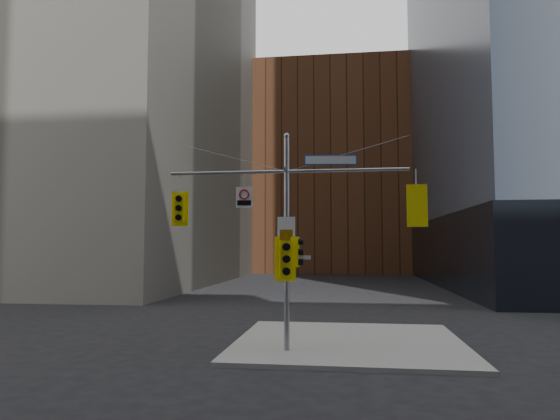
% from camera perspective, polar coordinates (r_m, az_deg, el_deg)
% --- Properties ---
extents(ground, '(160.00, 160.00, 0.00)m').
position_cam_1_polar(ground, '(14.91, -0.19, -17.80)').
color(ground, black).
rests_on(ground, ground).
extents(sidewalk_corner, '(8.00, 8.00, 0.15)m').
position_cam_1_polar(sidewalk_corner, '(18.67, 7.87, -14.73)').
color(sidewalk_corner, gray).
rests_on(sidewalk_corner, ground).
extents(brick_midrise, '(26.00, 20.00, 28.00)m').
position_cam_1_polar(brick_midrise, '(73.13, 6.07, 4.15)').
color(brick_midrise, brown).
rests_on(brick_midrise, ground).
extents(signal_assembly, '(8.00, 0.80, 7.30)m').
position_cam_1_polar(signal_assembly, '(16.48, 0.77, -1.02)').
color(signal_assembly, gray).
rests_on(signal_assembly, ground).
extents(traffic_light_west_arm, '(0.57, 0.51, 1.19)m').
position_cam_1_polar(traffic_light_west_arm, '(17.35, -11.43, 0.17)').
color(traffic_light_west_arm, yellow).
rests_on(traffic_light_west_arm, ground).
extents(traffic_light_east_arm, '(0.65, 0.51, 1.35)m').
position_cam_1_polar(traffic_light_east_arm, '(16.54, 15.33, 0.45)').
color(traffic_light_east_arm, yellow).
rests_on(traffic_light_east_arm, ground).
extents(traffic_light_pole_side, '(0.40, 0.34, 1.00)m').
position_cam_1_polar(traffic_light_pole_side, '(16.43, 1.89, -4.81)').
color(traffic_light_pole_side, yellow).
rests_on(traffic_light_pole_side, ground).
extents(traffic_light_pole_front, '(0.69, 0.62, 1.45)m').
position_cam_1_polar(traffic_light_pole_front, '(16.20, 0.65, -5.61)').
color(traffic_light_pole_front, yellow).
rests_on(traffic_light_pole_front, ground).
extents(street_sign_blade, '(1.76, 0.24, 0.34)m').
position_cam_1_polar(street_sign_blade, '(16.59, 5.81, 5.70)').
color(street_sign_blade, '#0F4492').
rests_on(street_sign_blade, ground).
extents(regulatory_sign_arm, '(0.56, 0.06, 0.70)m').
position_cam_1_polar(regulatory_sign_arm, '(16.75, -4.11, 1.53)').
color(regulatory_sign_arm, silver).
rests_on(regulatory_sign_arm, ground).
extents(regulatory_sign_pole, '(0.58, 0.04, 0.76)m').
position_cam_1_polar(regulatory_sign_pole, '(16.35, 0.72, -2.19)').
color(regulatory_sign_pole, silver).
rests_on(regulatory_sign_pole, ground).
extents(street_blade_ew, '(0.69, 0.03, 0.14)m').
position_cam_1_polar(street_blade_ew, '(16.42, 2.34, -5.44)').
color(street_blade_ew, silver).
rests_on(street_blade_ew, ground).
extents(street_blade_ns, '(0.10, 0.71, 0.14)m').
position_cam_1_polar(street_blade_ns, '(16.92, 0.96, -6.36)').
color(street_blade_ns, '#145926').
rests_on(street_blade_ns, ground).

